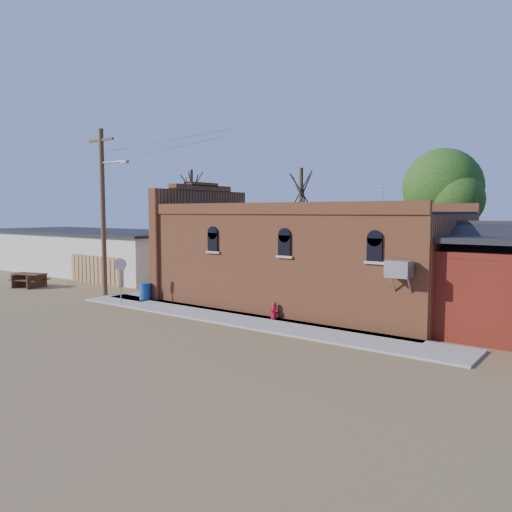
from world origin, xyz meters
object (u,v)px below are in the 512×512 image
Objects in this scene: utility_pole at (104,209)px; stop_sign at (120,269)px; fire_hydrant at (274,310)px; brick_bar at (301,258)px; trash_barrel at (145,291)px; picnic_table at (29,278)px.

stop_sign is (2.63, -1.05, -2.97)m from utility_pole.
fire_hydrant is (10.74, 0.60, -4.35)m from utility_pole.
brick_bar is 18.91× the size of trash_barrel.
fire_hydrant is (0.95, -3.70, -1.92)m from brick_bar.
fire_hydrant is 0.29× the size of picnic_table.
brick_bar is 7.31× the size of stop_sign.
brick_bar is 17.22m from picnic_table.
utility_pole reaches higher than fire_hydrant.
brick_bar is 8.95m from stop_sign.
fire_hydrant is at bearing -11.78° from picnic_table.
fire_hydrant is 17.38m from picnic_table.
trash_barrel is at bearing 71.80° from stop_sign.
trash_barrel is at bearing -10.01° from picnic_table.
trash_barrel is at bearing -150.09° from brick_bar.
brick_bar reaches higher than picnic_table.
utility_pole is 11.60m from fire_hydrant.
fire_hydrant is at bearing 3.18° from utility_pole.
trash_barrel is (-7.89, -0.30, 0.10)m from fire_hydrant.
fire_hydrant is 7.90m from trash_barrel.
trash_barrel reaches higher than fire_hydrant.
picnic_table reaches higher than fire_hydrant.
stop_sign reaches higher than trash_barrel.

